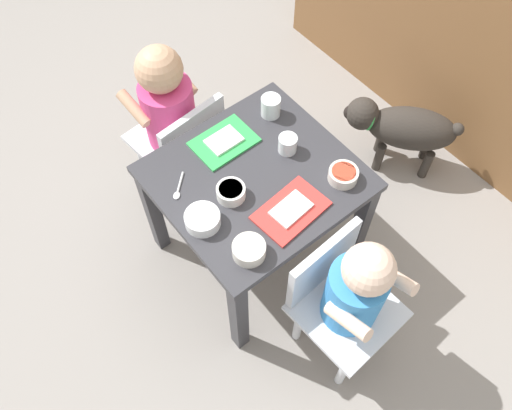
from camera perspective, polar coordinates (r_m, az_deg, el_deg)
name	(u,v)px	position (r m, az deg, el deg)	size (l,w,h in m)	color
ground_plane	(256,249)	(2.00, 0.00, -4.75)	(7.00, 7.00, 0.00)	gray
kitchen_cabinet_back	(490,23)	(2.24, 23.91, 17.49)	(1.73, 0.35, 0.96)	brown
dining_table	(256,191)	(1.66, 0.00, 1.49)	(0.54, 0.58, 0.47)	#333338
seated_child_left	(170,110)	(1.86, -9.27, 10.08)	(0.31, 0.31, 0.67)	silver
seated_child_right	(353,290)	(1.52, 10.41, -9.03)	(0.30, 0.30, 0.63)	silver
dog	(403,127)	(2.13, 15.53, 8.08)	(0.40, 0.36, 0.32)	#332D28
food_tray_left	(225,141)	(1.67, -3.40, 6.90)	(0.14, 0.20, 0.02)	green
food_tray_right	(292,210)	(1.52, 3.87, -0.50)	(0.16, 0.22, 0.02)	red
water_cup_left	(288,145)	(1.63, 3.42, 6.52)	(0.06, 0.06, 0.06)	white
water_cup_right	(271,107)	(1.73, 1.59, 10.49)	(0.06, 0.06, 0.07)	white
cereal_bowl_right_side	(203,219)	(1.49, -5.79, -1.52)	(0.10, 0.10, 0.04)	white
cereal_bowl_left_side	(343,175)	(1.59, 9.39, 3.25)	(0.09, 0.09, 0.04)	silver
veggie_bowl_far	(249,250)	(1.43, -0.76, -4.84)	(0.09, 0.09, 0.04)	silver
veggie_bowl_near	(231,192)	(1.53, -2.72, 1.43)	(0.09, 0.09, 0.04)	white
spoon_by_left_tray	(179,189)	(1.58, -8.36, 1.76)	(0.08, 0.08, 0.01)	silver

